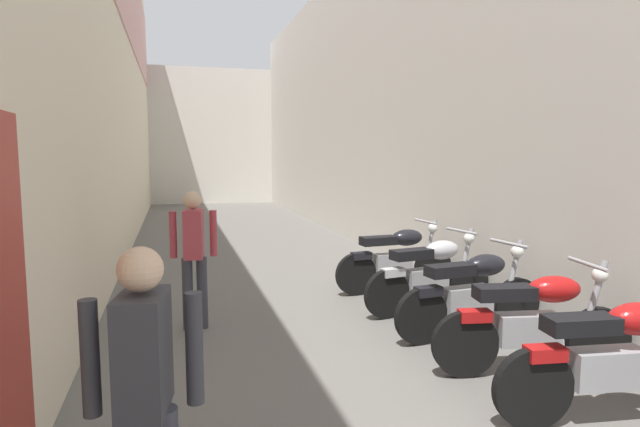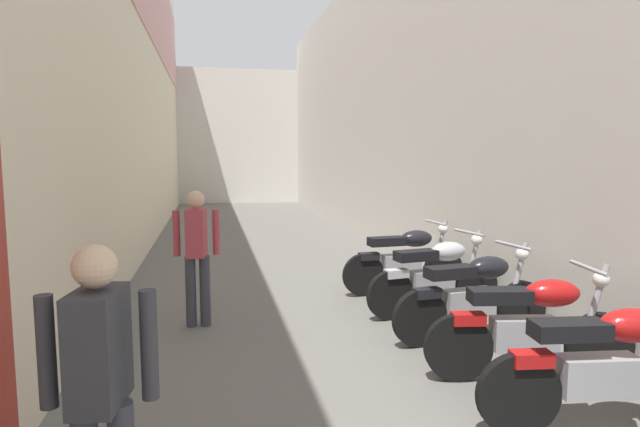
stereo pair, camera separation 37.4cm
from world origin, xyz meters
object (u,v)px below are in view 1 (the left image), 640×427
at_px(motorcycle_third, 615,357).
at_px(pedestrian_mid_alley, 145,390).
at_px(motorcycle_seventh, 396,257).
at_px(pedestrian_further_down, 194,249).
at_px(motorcycle_sixth, 430,273).
at_px(motorcycle_fourth, 534,320).
at_px(motorcycle_fifth, 472,292).

height_order(motorcycle_third, pedestrian_mid_alley, pedestrian_mid_alley).
bearing_deg(pedestrian_mid_alley, motorcycle_seventh, 54.45).
bearing_deg(pedestrian_further_down, motorcycle_sixth, -2.74).
bearing_deg(pedestrian_mid_alley, pedestrian_further_down, 84.47).
relative_size(motorcycle_fourth, motorcycle_fifth, 0.99).
distance_m(motorcycle_third, motorcycle_fifth, 1.91).
bearing_deg(pedestrian_mid_alley, motorcycle_third, 10.48).
bearing_deg(motorcycle_fourth, motorcycle_seventh, 90.00).
xyz_separation_m(motorcycle_third, motorcycle_seventh, (0.00, 3.91, 0.00)).
bearing_deg(motorcycle_fourth, motorcycle_third, -90.00).
relative_size(pedestrian_mid_alley, pedestrian_further_down, 1.00).
distance_m(motorcycle_sixth, pedestrian_mid_alley, 4.75).
bearing_deg(motorcycle_third, pedestrian_further_down, 133.74).
xyz_separation_m(motorcycle_fourth, pedestrian_mid_alley, (-3.22, -1.49, 0.42)).
height_order(motorcycle_fifth, motorcycle_sixth, same).
xyz_separation_m(motorcycle_third, motorcycle_sixth, (-0.00, 2.87, 0.00)).
xyz_separation_m(motorcycle_sixth, pedestrian_mid_alley, (-3.22, -3.46, 0.42)).
bearing_deg(motorcycle_sixth, pedestrian_mid_alley, -132.95).
xyz_separation_m(motorcycle_sixth, pedestrian_further_down, (-2.87, 0.14, 0.42)).
distance_m(motorcycle_fourth, motorcycle_sixth, 1.97).
bearing_deg(motorcycle_fourth, motorcycle_sixth, 90.00).
bearing_deg(motorcycle_fifth, motorcycle_seventh, 90.00).
distance_m(motorcycle_fourth, pedestrian_mid_alley, 3.57).
height_order(pedestrian_mid_alley, pedestrian_further_down, same).
bearing_deg(motorcycle_third, pedestrian_mid_alley, -169.52).
relative_size(motorcycle_third, motorcycle_fifth, 1.00).
height_order(motorcycle_fifth, pedestrian_mid_alley, pedestrian_mid_alley).
distance_m(motorcycle_seventh, pedestrian_further_down, 3.04).
distance_m(motorcycle_fourth, pedestrian_further_down, 3.59).
height_order(motorcycle_fifth, motorcycle_seventh, same).
bearing_deg(motorcycle_seventh, motorcycle_fifth, -90.00).
height_order(motorcycle_fifth, pedestrian_further_down, pedestrian_further_down).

